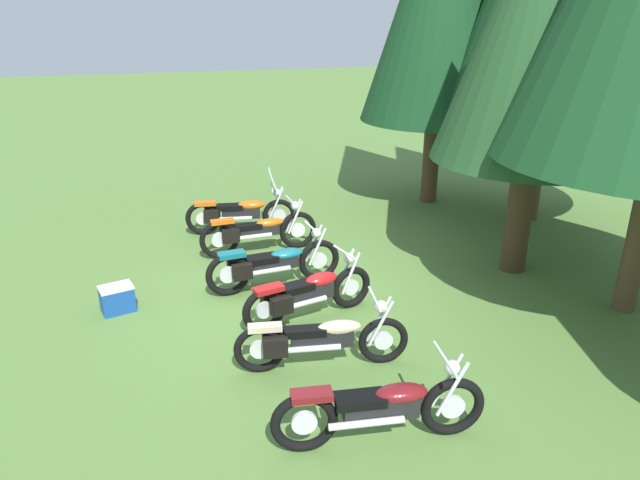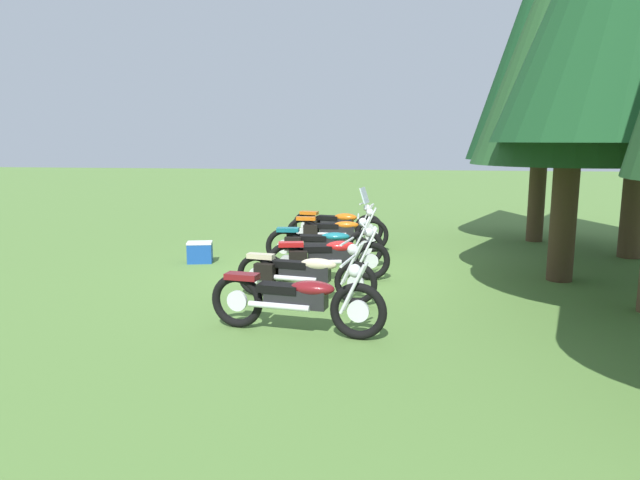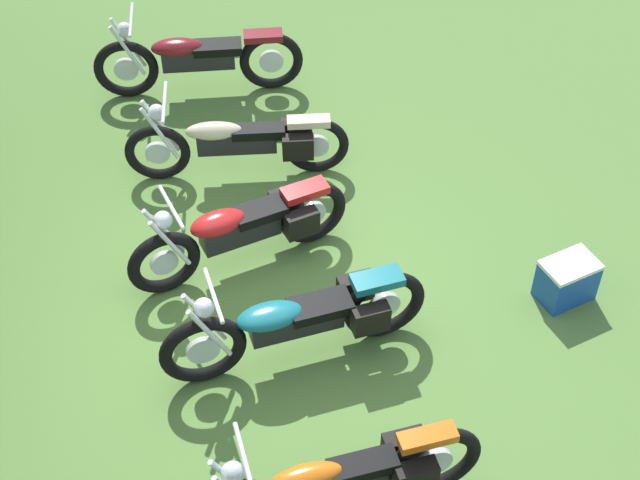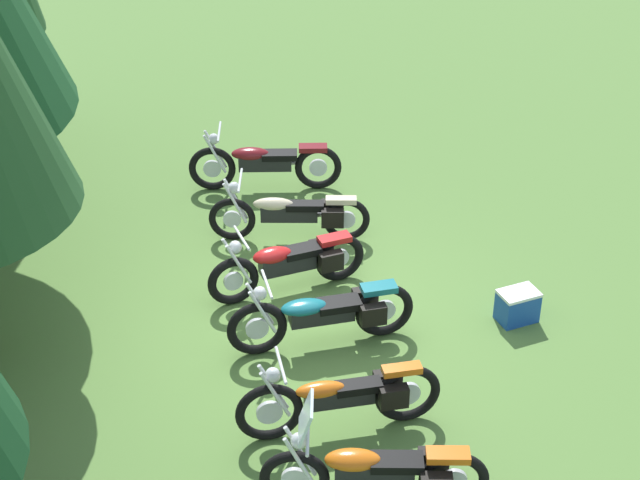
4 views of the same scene
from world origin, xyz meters
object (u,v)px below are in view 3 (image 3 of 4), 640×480
motorcycle_2 (300,319)px  motorcycle_3 (243,228)px  motorcycle_5 (197,58)px  motorcycle_4 (242,142)px  picnic_cooler (567,280)px  motorcycle_1 (340,480)px

motorcycle_2 → motorcycle_3: bearing=-82.1°
motorcycle_3 → motorcycle_5: motorcycle_5 is taller
motorcycle_4 → motorcycle_5: 1.59m
motorcycle_2 → picnic_cooler: size_ratio=4.17×
motorcycle_4 → picnic_cooler: (-2.44, -2.56, -0.21)m
motorcycle_2 → motorcycle_5: (4.09, 0.26, 0.00)m
motorcycle_4 → picnic_cooler: motorcycle_4 is taller
motorcycle_1 → motorcycle_5: 5.67m
motorcycle_3 → picnic_cooler: motorcycle_3 is taller
motorcycle_1 → motorcycle_4: size_ratio=1.01×
motorcycle_1 → motorcycle_3: 2.81m
motorcycle_2 → motorcycle_4: (2.51, 0.04, -0.03)m
motorcycle_5 → picnic_cooler: size_ratio=4.18×
motorcycle_3 → picnic_cooler: bearing=145.4°
picnic_cooler → motorcycle_5: bearing=34.8°
motorcycle_3 → picnic_cooler: 3.02m
motorcycle_3 → motorcycle_4: motorcycle_3 is taller
motorcycle_1 → motorcycle_5: bearing=-90.1°
motorcycle_4 → motorcycle_2: bearing=100.7°
motorcycle_1 → picnic_cooler: (1.66, -2.59, -0.24)m
motorcycle_1 → motorcycle_4: bearing=-92.5°
motorcycle_3 → motorcycle_4: size_ratio=0.95×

